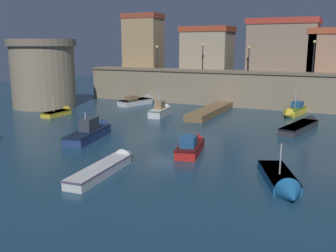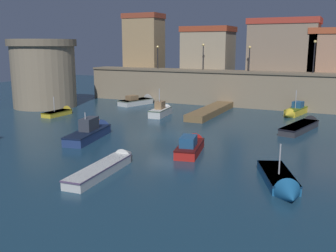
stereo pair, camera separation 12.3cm
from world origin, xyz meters
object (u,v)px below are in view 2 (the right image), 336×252
quay_lamp_0 (158,53)px  mooring_buoy_0 (97,122)px  moored_boat_3 (108,165)px  moored_boat_0 (294,111)px  fortress_tower (44,73)px  moored_boat_8 (191,145)px  quay_lamp_3 (314,51)px  quay_lamp_1 (203,52)px  moored_boat_6 (62,112)px  moored_boat_7 (93,131)px  moored_boat_5 (304,125)px  quay_lamp_2 (249,54)px  moored_boat_2 (282,183)px  moored_boat_4 (141,101)px  moored_boat_9 (162,110)px

quay_lamp_0 → mooring_buoy_0: (1.35, -16.01, -6.36)m
moored_boat_3 → moored_boat_0: bearing=-21.8°
fortress_tower → moored_boat_8: 26.50m
mooring_buoy_0 → moored_boat_3: bearing=-51.9°
quay_lamp_0 → moored_boat_0: size_ratio=0.56×
quay_lamp_3 → moored_boat_8: bearing=-105.3°
quay_lamp_1 → moored_boat_8: bearing=-71.7°
quay_lamp_1 → quay_lamp_3: quay_lamp_3 is taller
moored_boat_6 → moored_boat_7: bearing=-126.0°
quay_lamp_0 → moored_boat_7: bearing=-77.6°
moored_boat_5 → quay_lamp_2: bearing=49.6°
quay_lamp_3 → moored_boat_0: size_ratio=0.67×
moored_boat_2 → moored_boat_7: size_ratio=0.81×
moored_boat_5 → mooring_buoy_0: bearing=119.6°
quay_lamp_0 → fortress_tower: bearing=-134.0°
fortress_tower → quay_lamp_3: size_ratio=2.24×
moored_boat_4 → moored_boat_9: bearing=-118.0°
quay_lamp_3 → moored_boat_0: (-1.25, -3.75, -6.24)m
quay_lamp_1 → moored_boat_7: bearing=-94.7°
quay_lamp_3 → moored_boat_2: size_ratio=0.63×
quay_lamp_0 → moored_boat_8: size_ratio=0.57×
fortress_tower → moored_boat_7: fortress_tower is taller
mooring_buoy_0 → quay_lamp_3: bearing=41.3°
moored_boat_3 → moored_boat_4: moored_boat_4 is taller
moored_boat_0 → fortress_tower: bearing=-64.4°
quay_lamp_3 → moored_boat_9: size_ratio=0.73×
quay_lamp_0 → quay_lamp_1: quay_lamp_1 is taller
moored_boat_2 → moored_boat_3: size_ratio=0.80×
moored_boat_5 → moored_boat_6: 24.88m
quay_lamp_2 → moored_boat_9: quay_lamp_2 is taller
quay_lamp_0 → moored_boat_5: 23.42m
fortress_tower → quay_lamp_3: bearing=19.5°
moored_boat_2 → moored_boat_7: moored_boat_7 is taller
moored_boat_4 → moored_boat_6: moored_boat_6 is taller
quay_lamp_3 → moored_boat_5: (0.46, -10.56, -6.38)m
quay_lamp_0 → moored_boat_0: (18.31, -3.75, -5.89)m
quay_lamp_0 → moored_boat_4: quay_lamp_0 is taller
moored_boat_4 → moored_boat_9: size_ratio=1.21×
quay_lamp_3 → moored_boat_4: size_ratio=0.60×
quay_lamp_2 → moored_boat_9: size_ratio=0.60×
quay_lamp_3 → moored_boat_7: quay_lamp_3 is taller
moored_boat_6 → moored_boat_8: 19.74m
fortress_tower → moored_boat_0: fortress_tower is taller
fortress_tower → quay_lamp_1: (16.54, 10.50, 2.40)m
quay_lamp_3 → fortress_tower: bearing=-160.5°
quay_lamp_2 → moored_boat_9: 13.23m
moored_boat_6 → quay_lamp_1: bearing=-36.7°
quay_lamp_0 → moored_boat_5: size_ratio=0.40×
moored_boat_0 → moored_boat_8: (-4.71, -17.97, -0.02)m
quay_lamp_0 → mooring_buoy_0: quay_lamp_0 is taller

